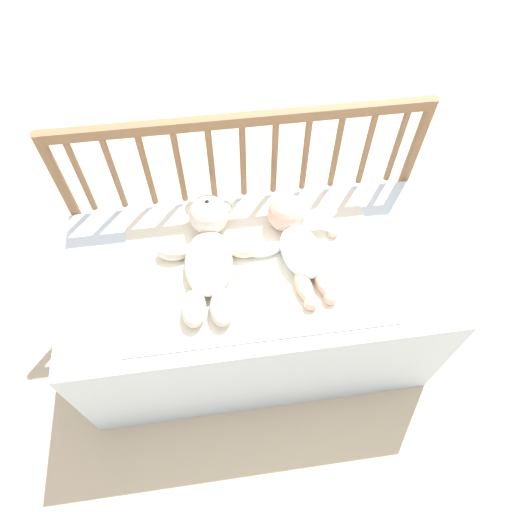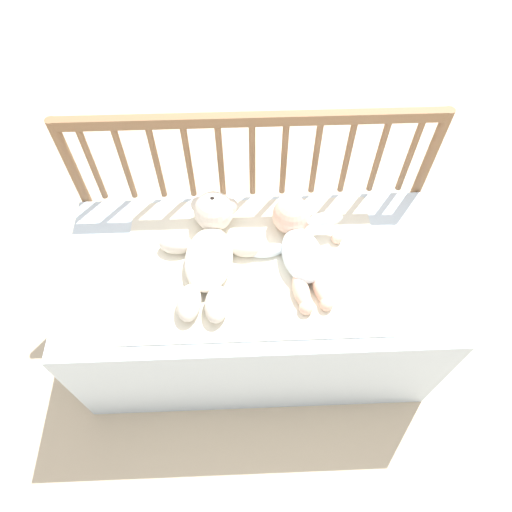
# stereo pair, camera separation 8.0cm
# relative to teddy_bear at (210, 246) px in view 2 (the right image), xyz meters

# --- Properties ---
(ground_plane) EXTENTS (12.00, 12.00, 0.00)m
(ground_plane) POSITION_rel_teddy_bear_xyz_m (0.15, -0.06, -0.57)
(ground_plane) COLOR #C6B293
(crib_mattress) EXTENTS (1.27, 0.62, 0.52)m
(crib_mattress) POSITION_rel_teddy_bear_xyz_m (0.15, -0.06, -0.31)
(crib_mattress) COLOR silver
(crib_mattress) RESTS_ON ground_plane
(crib_rail) EXTENTS (1.27, 0.04, 0.87)m
(crib_rail) POSITION_rel_teddy_bear_xyz_m (0.15, 0.28, 0.05)
(crib_rail) COLOR brown
(crib_rail) RESTS_ON ground_plane
(blanket) EXTENTS (0.84, 0.55, 0.01)m
(blanket) POSITION_rel_teddy_bear_xyz_m (0.14, -0.04, -0.05)
(blanket) COLOR silver
(blanket) RESTS_ON crib_mattress
(teddy_bear) EXTENTS (0.35, 0.47, 0.14)m
(teddy_bear) POSITION_rel_teddy_bear_xyz_m (0.00, 0.00, 0.00)
(teddy_bear) COLOR silver
(teddy_bear) RESTS_ON crib_mattress
(baby) EXTENTS (0.32, 0.42, 0.13)m
(baby) POSITION_rel_teddy_bear_xyz_m (0.29, 0.00, 0.00)
(baby) COLOR white
(baby) RESTS_ON crib_mattress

